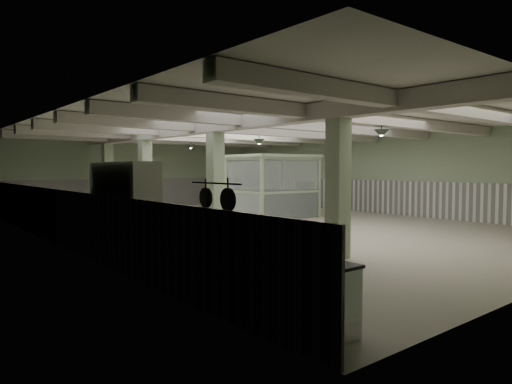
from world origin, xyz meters
TOP-DOWN VIEW (x-y plane):
  - floor at (0.00, 0.00)m, footprint 20.00×20.00m
  - ceiling at (0.00, 0.00)m, footprint 14.00×20.00m
  - wall_back at (0.00, 10.00)m, footprint 14.00×0.02m
  - wall_left at (-7.00, 0.00)m, footprint 0.02×20.00m
  - wall_right at (7.00, 0.00)m, footprint 0.02×20.00m
  - wainscot_left at (-6.97, 0.00)m, footprint 0.05×19.90m
  - wainscot_right at (6.97, 0.00)m, footprint 0.05×19.90m
  - wainscot_back at (0.00, 9.97)m, footprint 13.90×0.05m
  - girder at (-2.50, 0.00)m, footprint 0.45×19.90m
  - beam_a at (0.00, -7.50)m, footprint 13.90×0.35m
  - beam_b at (0.00, -5.00)m, footprint 13.90×0.35m
  - beam_c at (0.00, -2.50)m, footprint 13.90×0.35m
  - beam_d at (0.00, 0.00)m, footprint 13.90×0.35m
  - beam_e at (0.00, 2.50)m, footprint 13.90×0.35m
  - beam_f at (0.00, 5.00)m, footprint 13.90×0.35m
  - beam_g at (0.00, 7.50)m, footprint 13.90×0.35m
  - column_a at (-2.50, -6.00)m, footprint 0.42×0.42m
  - column_b at (-2.50, -1.00)m, footprint 0.42×0.42m
  - column_c at (-2.50, 4.00)m, footprint 0.42×0.42m
  - column_d at (-2.50, 8.00)m, footprint 0.42×0.42m
  - hook_rail at (-6.93, -7.60)m, footprint 0.02×1.20m
  - pendant_front at (0.50, -5.00)m, footprint 0.44×0.44m
  - pendant_mid at (0.50, 0.50)m, footprint 0.44×0.44m
  - pendant_back at (0.50, 5.50)m, footprint 0.44×0.44m
  - prep_counter at (-6.54, -6.91)m, footprint 0.91×5.24m
  - pitcher_near at (-6.54, -6.82)m, footprint 0.23×0.26m
  - pitcher_far at (-6.56, -8.33)m, footprint 0.19×0.21m
  - veg_colander at (-6.60, -8.46)m, footprint 0.63×0.63m
  - orange_bowl at (-6.58, -4.90)m, footprint 0.27×0.27m
  - skillet_near at (-6.88, -7.84)m, footprint 0.04×0.32m
  - skillet_far at (-6.88, -7.28)m, footprint 0.04×0.29m
  - walkin_cooler at (-6.62, -3.73)m, footprint 0.98×2.38m
  - guard_booth at (2.17, 1.65)m, footprint 3.37×2.89m
  - filing_cabinet at (4.16, 1.65)m, footprint 0.49×0.69m

SIDE VIEW (x-z plane):
  - floor at x=0.00m, z-range 0.00..0.00m
  - prep_counter at x=-6.54m, z-range 0.01..0.92m
  - filing_cabinet at x=4.16m, z-range 0.00..1.46m
  - wainscot_left at x=-6.97m, z-range 0.00..1.50m
  - wainscot_right at x=6.97m, z-range 0.00..1.50m
  - wainscot_back at x=0.00m, z-range 0.00..1.50m
  - orange_bowl at x=-6.58m, z-range 0.90..0.99m
  - veg_colander at x=-6.60m, z-range 0.90..1.11m
  - pitcher_far at x=-6.56m, z-range 0.90..1.17m
  - pitcher_near at x=-6.54m, z-range 0.90..1.22m
  - walkin_cooler at x=-6.62m, z-range 0.00..2.18m
  - skillet_near at x=-6.88m, z-range 1.47..1.79m
  - skillet_far at x=-6.88m, z-range 1.48..1.78m
  - guard_booth at x=2.17m, z-range 0.46..3.08m
  - wall_back at x=0.00m, z-range 0.00..3.60m
  - wall_left at x=-7.00m, z-range 0.00..3.60m
  - wall_right at x=7.00m, z-range 0.00..3.60m
  - column_a at x=-2.50m, z-range 0.00..3.60m
  - column_b at x=-2.50m, z-range 0.00..3.60m
  - column_c at x=-2.50m, z-range 0.00..3.60m
  - column_d at x=-2.50m, z-range 0.00..3.60m
  - hook_rail at x=-6.93m, z-range 1.84..1.86m
  - pendant_front at x=0.50m, z-range 2.94..3.16m
  - pendant_mid at x=0.50m, z-range 2.94..3.16m
  - pendant_back at x=0.50m, z-range 2.94..3.16m
  - girder at x=-2.50m, z-range 3.18..3.58m
  - beam_a at x=0.00m, z-range 3.26..3.58m
  - beam_b at x=0.00m, z-range 3.26..3.58m
  - beam_c at x=0.00m, z-range 3.26..3.58m
  - beam_d at x=0.00m, z-range 3.26..3.58m
  - beam_e at x=0.00m, z-range 3.26..3.58m
  - beam_f at x=0.00m, z-range 3.26..3.58m
  - beam_g at x=0.00m, z-range 3.26..3.58m
  - ceiling at x=0.00m, z-range 3.59..3.61m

